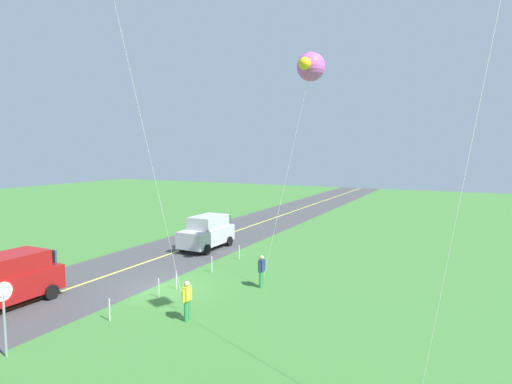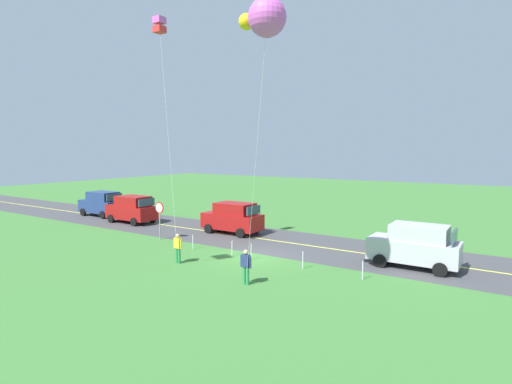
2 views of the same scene
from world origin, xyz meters
name	(u,v)px [view 2 (image 2 of 2)]	position (x,y,z in m)	size (l,w,h in m)	color
ground_plane	(256,257)	(0.00, 0.00, -0.05)	(120.00, 120.00, 0.10)	#3D7533
asphalt_road	(289,243)	(0.00, -4.00, 0.00)	(120.00, 7.00, 0.00)	#424244
road_centre_stripe	(289,243)	(0.00, -4.00, 0.01)	(120.00, 0.16, 0.00)	#E5E04C
car_suv_foreground	(233,218)	(4.86, -4.42, 1.15)	(4.40, 2.12, 2.24)	maroon
car_parked_east_far	(102,203)	(19.57, -4.14, 1.15)	(4.40, 2.12, 2.24)	navy
car_parked_west_near	(415,245)	(-8.04, -2.68, 1.15)	(4.40, 2.12, 2.24)	#B7B7BC
car_parked_east_near	(132,209)	(14.46, -3.30, 1.15)	(4.40, 2.12, 2.24)	maroon
stop_sign	(160,213)	(7.80, -0.10, 1.80)	(0.76, 0.08, 2.56)	gray
person_adult_near	(178,247)	(2.74, 3.42, 0.86)	(0.58, 0.22, 1.60)	#338C4C
person_adult_companion	(246,266)	(-2.24, 4.26, 0.86)	(0.58, 0.22, 1.60)	#338C4C
kite_red_low	(159,26)	(5.14, 2.05, 12.99)	(2.69, 1.66, 13.48)	silver
kite_blue_mid	(266,18)	(-4.28, 5.92, 10.77)	(2.81, 2.37, 11.48)	silver
fence_post_0	(363,270)	(-6.42, 0.70, 0.45)	(0.05, 0.05, 0.90)	silver
fence_post_1	(303,260)	(-3.32, 0.70, 0.45)	(0.05, 0.05, 0.90)	silver
fence_post_2	(251,252)	(-0.15, 0.70, 0.45)	(0.05, 0.05, 0.90)	silver
fence_post_3	(232,248)	(1.16, 0.70, 0.45)	(0.05, 0.05, 0.90)	silver
fence_post_4	(193,242)	(4.13, 0.70, 0.45)	(0.05, 0.05, 0.90)	silver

